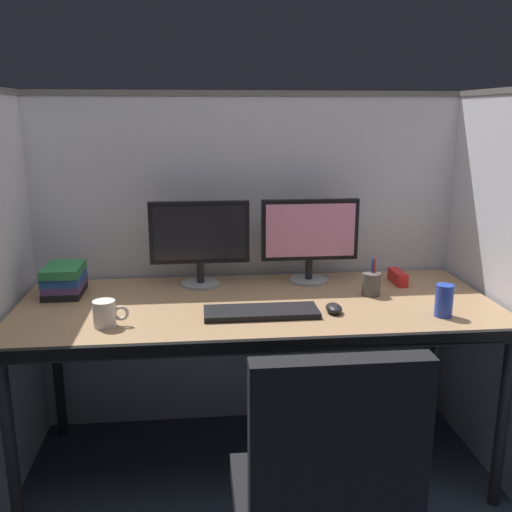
# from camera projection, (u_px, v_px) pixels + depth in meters

# --- Properties ---
(ground_plane) EXTENTS (8.00, 8.00, 0.00)m
(ground_plane) POSITION_uv_depth(u_px,v_px,m) (265.00, 512.00, 2.16)
(ground_plane) COLOR #2D3847
(cubicle_partition_rear) EXTENTS (2.21, 0.06, 1.57)m
(cubicle_partition_rear) POSITION_uv_depth(u_px,v_px,m) (248.00, 262.00, 2.69)
(cubicle_partition_rear) COLOR silver
(cubicle_partition_rear) RESTS_ON ground
(cubicle_partition_right) EXTENTS (0.06, 1.41, 1.57)m
(cubicle_partition_right) POSITION_uv_depth(u_px,v_px,m) (508.00, 291.00, 2.26)
(cubicle_partition_right) COLOR silver
(cubicle_partition_right) RESTS_ON ground
(desk) EXTENTS (1.90, 0.80, 0.74)m
(desk) POSITION_uv_depth(u_px,v_px,m) (258.00, 315.00, 2.27)
(desk) COLOR #997551
(desk) RESTS_ON ground
(monitor_left) EXTENTS (0.43, 0.17, 0.37)m
(monitor_left) POSITION_uv_depth(u_px,v_px,m) (200.00, 238.00, 2.44)
(monitor_left) COLOR gray
(monitor_left) RESTS_ON desk
(monitor_right) EXTENTS (0.43, 0.17, 0.37)m
(monitor_right) POSITION_uv_depth(u_px,v_px,m) (310.00, 235.00, 2.50)
(monitor_right) COLOR gray
(monitor_right) RESTS_ON desk
(keyboard_main) EXTENTS (0.43, 0.15, 0.02)m
(keyboard_main) POSITION_uv_depth(u_px,v_px,m) (262.00, 312.00, 2.13)
(keyboard_main) COLOR black
(keyboard_main) RESTS_ON desk
(computer_mouse) EXTENTS (0.06, 0.10, 0.04)m
(computer_mouse) POSITION_uv_depth(u_px,v_px,m) (334.00, 308.00, 2.15)
(computer_mouse) COLOR black
(computer_mouse) RESTS_ON desk
(book_stack) EXTENTS (0.15, 0.22, 0.13)m
(book_stack) POSITION_uv_depth(u_px,v_px,m) (64.00, 280.00, 2.36)
(book_stack) COLOR black
(book_stack) RESTS_ON desk
(pen_cup) EXTENTS (0.08, 0.08, 0.16)m
(pen_cup) POSITION_uv_depth(u_px,v_px,m) (371.00, 284.00, 2.35)
(pen_cup) COLOR #4C4742
(pen_cup) RESTS_ON desk
(coffee_mug) EXTENTS (0.13, 0.08, 0.09)m
(coffee_mug) POSITION_uv_depth(u_px,v_px,m) (105.00, 314.00, 2.01)
(coffee_mug) COLOR silver
(coffee_mug) RESTS_ON desk
(soda_can) EXTENTS (0.07, 0.07, 0.12)m
(soda_can) POSITION_uv_depth(u_px,v_px,m) (444.00, 301.00, 2.10)
(soda_can) COLOR #263FB2
(soda_can) RESTS_ON desk
(red_stapler) EXTENTS (0.04, 0.15, 0.06)m
(red_stapler) POSITION_uv_depth(u_px,v_px,m) (398.00, 277.00, 2.52)
(red_stapler) COLOR red
(red_stapler) RESTS_ON desk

